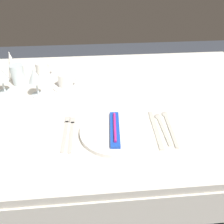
{
  "coord_description": "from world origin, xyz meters",
  "views": [
    {
      "loc": [
        -0.03,
        -0.97,
        1.33
      ],
      "look_at": [
        0.04,
        -0.16,
        0.76
      ],
      "focal_mm": 36.81,
      "sensor_mm": 36.0,
      "label": 1
    }
  ],
  "objects_px": {
    "dinner_plate": "(115,132)",
    "coffee_cup_right": "(43,69)",
    "spoon_soup": "(161,125)",
    "spoon_dessert": "(169,124)",
    "napkin_folded": "(12,64)",
    "coffee_cup_left": "(66,80)",
    "wine_glass_left": "(35,77)",
    "fork_inner": "(65,131)",
    "drink_tumbler": "(18,76)",
    "wine_glass_centre": "(0,74)",
    "fork_outer": "(72,132)",
    "dinner_knife": "(156,130)",
    "toothbrush_package": "(115,128)"
  },
  "relations": [
    {
      "from": "toothbrush_package",
      "to": "dinner_knife",
      "type": "xyz_separation_m",
      "value": [
        0.17,
        0.0,
        -0.02
      ]
    },
    {
      "from": "spoon_soup",
      "to": "toothbrush_package",
      "type": "bearing_deg",
      "value": -169.73
    },
    {
      "from": "spoon_soup",
      "to": "drink_tumbler",
      "type": "xyz_separation_m",
      "value": [
        -0.67,
        0.42,
        0.04
      ]
    },
    {
      "from": "dinner_plate",
      "to": "dinner_knife",
      "type": "xyz_separation_m",
      "value": [
        0.17,
        0.0,
        -0.01
      ]
    },
    {
      "from": "fork_inner",
      "to": "dinner_knife",
      "type": "bearing_deg",
      "value": -3.65
    },
    {
      "from": "spoon_dessert",
      "to": "wine_glass_left",
      "type": "xyz_separation_m",
      "value": [
        -0.58,
        0.29,
        0.1
      ]
    },
    {
      "from": "spoon_soup",
      "to": "coffee_cup_right",
      "type": "bearing_deg",
      "value": 137.25
    },
    {
      "from": "dinner_plate",
      "to": "spoon_dessert",
      "type": "bearing_deg",
      "value": 9.42
    },
    {
      "from": "coffee_cup_left",
      "to": "napkin_folded",
      "type": "distance_m",
      "value": 0.35
    },
    {
      "from": "fork_outer",
      "to": "wine_glass_centre",
      "type": "xyz_separation_m",
      "value": [
        -0.35,
        0.35,
        0.1
      ]
    },
    {
      "from": "dinner_plate",
      "to": "coffee_cup_right",
      "type": "distance_m",
      "value": 0.65
    },
    {
      "from": "spoon_dessert",
      "to": "coffee_cup_left",
      "type": "xyz_separation_m",
      "value": [
        -0.44,
        0.36,
        0.04
      ]
    },
    {
      "from": "spoon_soup",
      "to": "spoon_dessert",
      "type": "distance_m",
      "value": 0.03
    },
    {
      "from": "coffee_cup_right",
      "to": "wine_glass_left",
      "type": "bearing_deg",
      "value": -88.32
    },
    {
      "from": "dinner_knife",
      "to": "spoon_soup",
      "type": "bearing_deg",
      "value": 45.06
    },
    {
      "from": "spoon_dessert",
      "to": "napkin_folded",
      "type": "distance_m",
      "value": 0.92
    },
    {
      "from": "drink_tumbler",
      "to": "napkin_folded",
      "type": "xyz_separation_m",
      "value": [
        -0.05,
        0.1,
        0.03
      ]
    },
    {
      "from": "napkin_folded",
      "to": "wine_glass_centre",
      "type": "bearing_deg",
      "value": -90.48
    },
    {
      "from": "dinner_knife",
      "to": "coffee_cup_right",
      "type": "height_order",
      "value": "coffee_cup_right"
    },
    {
      "from": "dinner_plate",
      "to": "spoon_soup",
      "type": "xyz_separation_m",
      "value": [
        0.2,
        0.04,
        -0.01
      ]
    },
    {
      "from": "toothbrush_package",
      "to": "coffee_cup_right",
      "type": "relative_size",
      "value": 2.21
    },
    {
      "from": "fork_outer",
      "to": "wine_glass_centre",
      "type": "bearing_deg",
      "value": 135.43
    },
    {
      "from": "dinner_plate",
      "to": "wine_glass_left",
      "type": "bearing_deg",
      "value": 136.96
    },
    {
      "from": "dinner_knife",
      "to": "dinner_plate",
      "type": "bearing_deg",
      "value": -178.42
    },
    {
      "from": "spoon_soup",
      "to": "coffee_cup_right",
      "type": "relative_size",
      "value": 2.12
    },
    {
      "from": "drink_tumbler",
      "to": "napkin_folded",
      "type": "height_order",
      "value": "napkin_folded"
    },
    {
      "from": "spoon_soup",
      "to": "wine_glass_centre",
      "type": "xyz_separation_m",
      "value": [
        -0.72,
        0.33,
        0.1
      ]
    },
    {
      "from": "dinner_plate",
      "to": "spoon_soup",
      "type": "relative_size",
      "value": 1.35
    },
    {
      "from": "spoon_dessert",
      "to": "drink_tumbler",
      "type": "xyz_separation_m",
      "value": [
        -0.7,
        0.42,
        0.04
      ]
    },
    {
      "from": "coffee_cup_left",
      "to": "wine_glass_left",
      "type": "xyz_separation_m",
      "value": [
        -0.13,
        -0.07,
        0.06
      ]
    },
    {
      "from": "coffee_cup_left",
      "to": "wine_glass_centre",
      "type": "bearing_deg",
      "value": -175.18
    },
    {
      "from": "fork_outer",
      "to": "spoon_dessert",
      "type": "relative_size",
      "value": 0.92
    },
    {
      "from": "fork_outer",
      "to": "spoon_soup",
      "type": "xyz_separation_m",
      "value": [
        0.37,
        0.01,
        0.0
      ]
    },
    {
      "from": "spoon_dessert",
      "to": "dinner_plate",
      "type": "bearing_deg",
      "value": -170.58
    },
    {
      "from": "dinner_plate",
      "to": "dinner_knife",
      "type": "relative_size",
      "value": 1.14
    },
    {
      "from": "drink_tumbler",
      "to": "dinner_knife",
      "type": "bearing_deg",
      "value": -35.45
    },
    {
      "from": "toothbrush_package",
      "to": "fork_outer",
      "type": "bearing_deg",
      "value": 172.82
    },
    {
      "from": "drink_tumbler",
      "to": "coffee_cup_right",
      "type": "bearing_deg",
      "value": 38.55
    },
    {
      "from": "fork_outer",
      "to": "dinner_knife",
      "type": "height_order",
      "value": "same"
    },
    {
      "from": "spoon_soup",
      "to": "spoon_dessert",
      "type": "relative_size",
      "value": 0.88
    },
    {
      "from": "coffee_cup_right",
      "to": "napkin_folded",
      "type": "relative_size",
      "value": 0.65
    },
    {
      "from": "spoon_soup",
      "to": "coffee_cup_left",
      "type": "xyz_separation_m",
      "value": [
        -0.41,
        0.36,
        0.04
      ]
    },
    {
      "from": "napkin_folded",
      "to": "coffee_cup_left",
      "type": "bearing_deg",
      "value": -28.11
    },
    {
      "from": "spoon_dessert",
      "to": "wine_glass_left",
      "type": "distance_m",
      "value": 0.65
    },
    {
      "from": "fork_inner",
      "to": "dinner_plate",
      "type": "bearing_deg",
      "value": -8.07
    },
    {
      "from": "toothbrush_package",
      "to": "spoon_soup",
      "type": "distance_m",
      "value": 0.2
    },
    {
      "from": "coffee_cup_left",
      "to": "wine_glass_left",
      "type": "distance_m",
      "value": 0.16
    },
    {
      "from": "fork_inner",
      "to": "spoon_soup",
      "type": "xyz_separation_m",
      "value": [
        0.39,
        0.01,
        0.0
      ]
    },
    {
      "from": "spoon_soup",
      "to": "coffee_cup_left",
      "type": "distance_m",
      "value": 0.55
    },
    {
      "from": "dinner_plate",
      "to": "fork_outer",
      "type": "xyz_separation_m",
      "value": [
        -0.17,
        0.02,
        -0.01
      ]
    }
  ]
}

